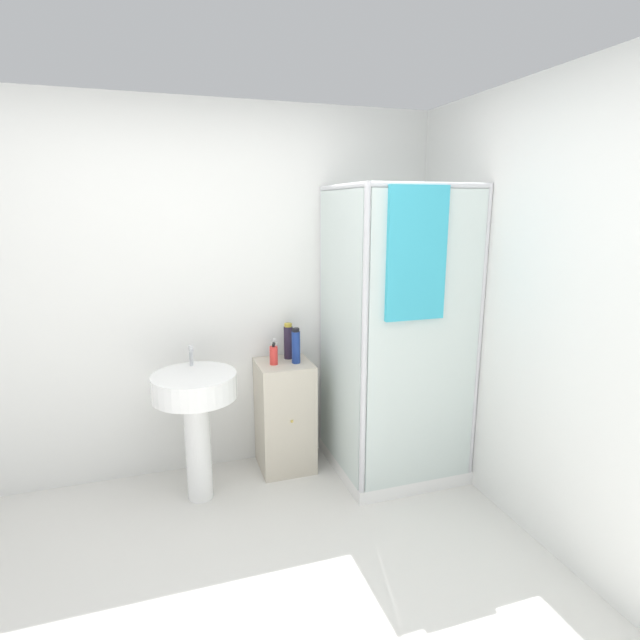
# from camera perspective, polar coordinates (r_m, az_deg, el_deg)

# --- Properties ---
(wall_back) EXTENTS (6.40, 0.06, 2.50)m
(wall_back) POSITION_cam_1_polar(r_m,az_deg,el_deg) (3.47, -13.75, 2.86)
(wall_back) COLOR white
(wall_back) RESTS_ON ground_plane
(wall_right) EXTENTS (0.06, 6.40, 2.50)m
(wall_right) POSITION_cam_1_polar(r_m,az_deg,el_deg) (2.66, 29.78, -1.50)
(wall_right) COLOR white
(wall_right) RESTS_ON ground_plane
(shower_enclosure) EXTENTS (0.82, 0.85, 1.97)m
(shower_enclosure) POSITION_cam_1_polar(r_m,az_deg,el_deg) (3.46, 8.02, -8.39)
(shower_enclosure) COLOR white
(shower_enclosure) RESTS_ON ground_plane
(vanity_cabinet) EXTENTS (0.37, 0.39, 0.78)m
(vanity_cabinet) POSITION_cam_1_polar(r_m,az_deg,el_deg) (3.59, -4.04, -10.83)
(vanity_cabinet) COLOR beige
(vanity_cabinet) RESTS_ON ground_plane
(sink) EXTENTS (0.52, 0.52, 0.97)m
(sink) POSITION_cam_1_polar(r_m,az_deg,el_deg) (3.22, -14.02, -9.43)
(sink) COLOR white
(sink) RESTS_ON ground_plane
(soap_dispenser) EXTENTS (0.06, 0.06, 0.16)m
(soap_dispenser) POSITION_cam_1_polar(r_m,az_deg,el_deg) (3.40, -5.32, -4.02)
(soap_dispenser) COLOR red
(soap_dispenser) RESTS_ON vanity_cabinet
(shampoo_bottle_tall_black) EXTENTS (0.06, 0.06, 0.25)m
(shampoo_bottle_tall_black) POSITION_cam_1_polar(r_m,az_deg,el_deg) (3.51, -3.64, -2.45)
(shampoo_bottle_tall_black) COLOR #281E33
(shampoo_bottle_tall_black) RESTS_ON vanity_cabinet
(shampoo_bottle_blue) EXTENTS (0.06, 0.06, 0.25)m
(shampoo_bottle_blue) POSITION_cam_1_polar(r_m,az_deg,el_deg) (3.40, -2.77, -3.00)
(shampoo_bottle_blue) COLOR navy
(shampoo_bottle_blue) RESTS_ON vanity_cabinet
(lotion_bottle_white) EXTENTS (0.04, 0.05, 0.15)m
(lotion_bottle_white) POSITION_cam_1_polar(r_m,az_deg,el_deg) (3.51, -5.23, -3.51)
(lotion_bottle_white) COLOR white
(lotion_bottle_white) RESTS_ON vanity_cabinet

